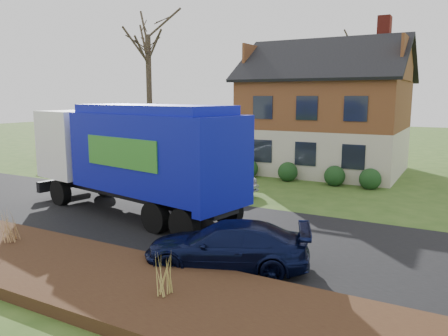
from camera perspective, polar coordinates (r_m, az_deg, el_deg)
The scene contains 12 objects.
ground at distance 16.65m, azimuth -7.64°, elevation -6.90°, with size 120.00×120.00×0.00m, color #2F4E1A.
road at distance 16.65m, azimuth -7.64°, elevation -6.87°, with size 80.00×7.00×0.02m, color black.
mulch_verge at distance 12.96m, azimuth -21.98°, elevation -11.61°, with size 80.00×3.50×0.30m, color black.
main_house at distance 27.92m, azimuth 12.14°, elevation 7.91°, with size 12.95×8.95×9.26m.
ranch_house at distance 33.75m, azimuth -11.03°, elevation 4.40°, with size 9.80×8.20×3.70m.
garbage_truck at distance 17.32m, azimuth -11.58°, elevation 2.06°, with size 10.43×4.56×4.33m.
silver_sedan at distance 21.12m, azimuth -1.59°, elevation -1.29°, with size 1.55×4.45×1.46m, color #ACB0B4.
navy_wagon at distance 11.97m, azimuth 0.31°, elevation -10.13°, with size 1.81×4.46×1.29m, color black.
tree_front_west at distance 28.68m, azimuth -10.01°, elevation 19.20°, with size 3.92×3.92×11.65m.
tree_back at distance 34.94m, azimuth 16.90°, elevation 15.95°, with size 3.36×3.36×10.65m.
grass_clump_mid at distance 14.73m, azimuth -26.30°, elevation -6.73°, with size 0.36×0.30×1.00m.
grass_clump_east at distance 10.02m, azimuth -7.33°, elevation -13.46°, with size 0.37×0.31×0.94m.
Camera 1 is at (9.56, -12.81, 4.64)m, focal length 35.00 mm.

